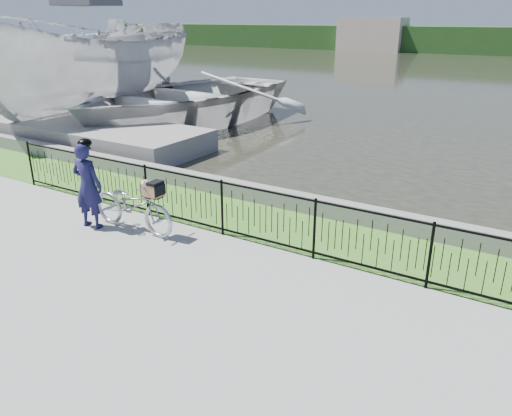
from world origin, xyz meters
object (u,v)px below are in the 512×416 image
Objects in this scene: dock at (77,131)px; boat_near at (93,67)px; bicycle_rig at (133,205)px; cyclist at (88,184)px; boat_far at (182,97)px.

dock is 3.62m from boat_near.
dock is at bearing 147.65° from bicycle_rig.
boat_far reaches higher than cyclist.
boat_near is at bearing 124.34° from dock.
dock is 4.86× the size of bicycle_rig.
boat_near reaches higher than bicycle_rig.
boat_near is at bearing 137.39° from cyclist.
boat_near is 1.02× the size of boat_far.
boat_near is 3.65m from boat_far.
cyclist is (6.45, -4.98, 0.57)m from dock.
bicycle_rig is 11.72m from boat_near.
cyclist is 10.53m from boat_far.
dock is 8.69m from bicycle_rig.
boat_near is (-8.19, 7.54, 1.30)m from cyclist.
bicycle_rig is 0.18× the size of boat_near.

